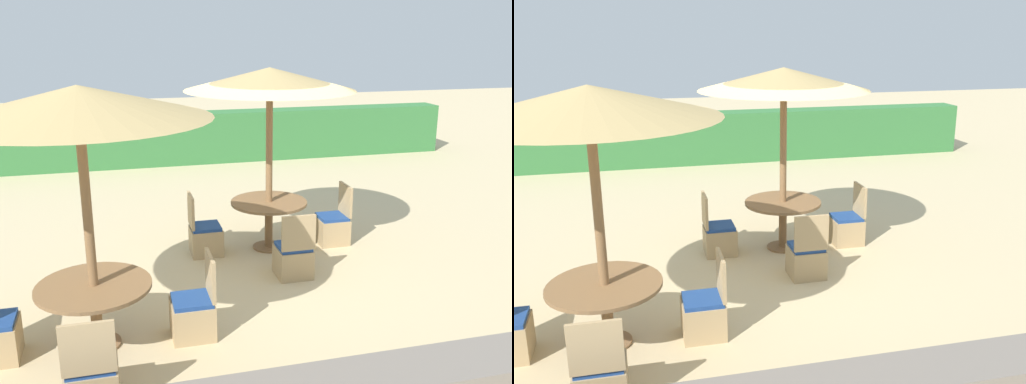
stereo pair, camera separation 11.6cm
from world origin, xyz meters
TOP-DOWN VIEW (x-y plane):
  - ground_plane at (0.00, 0.00)m, footprint 40.00×40.00m
  - hedge_row at (0.00, 6.57)m, footprint 13.00×0.70m
  - parasol_front_left at (-2.32, -1.65)m, footprint 2.58×2.58m
  - round_table_front_left at (-2.32, -1.65)m, footprint 1.20×1.20m
  - patio_chair_front_left_south at (-2.35, -2.69)m, footprint 0.46×0.46m
  - patio_chair_front_left_east at (-1.30, -1.70)m, footprint 0.46×0.46m
  - parasol_center at (0.19, 0.58)m, footprint 2.46×2.46m
  - round_table_center at (0.19, 0.58)m, footprint 1.15×1.15m
  - patio_chair_center_south at (0.24, -0.50)m, footprint 0.46×0.46m
  - patio_chair_center_west at (-0.79, 0.59)m, footprint 0.46×0.46m
  - patio_chair_center_east at (1.23, 0.54)m, footprint 0.46×0.46m

SIDE VIEW (x-z plane):
  - ground_plane at x=0.00m, z-range 0.00..0.00m
  - patio_chair_front_left_south at x=-2.35m, z-range -0.20..0.73m
  - patio_chair_front_left_east at x=-1.30m, z-range -0.20..0.73m
  - patio_chair_center_south at x=0.24m, z-range -0.20..0.73m
  - patio_chair_center_west at x=-0.79m, z-range -0.20..0.73m
  - patio_chair_center_east at x=1.23m, z-range -0.20..0.73m
  - round_table_front_left at x=-2.32m, z-range 0.22..0.93m
  - round_table_center at x=0.19m, z-range 0.23..0.98m
  - hedge_row at x=0.00m, z-range 0.00..1.24m
  - parasol_center at x=0.19m, z-range 1.18..3.91m
  - parasol_front_left at x=-2.32m, z-range 1.20..3.95m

